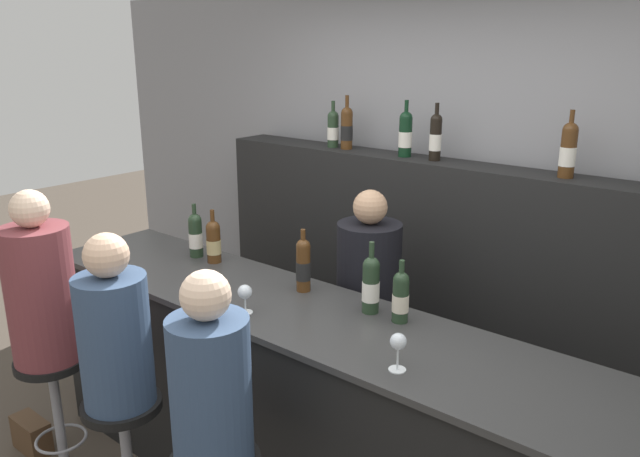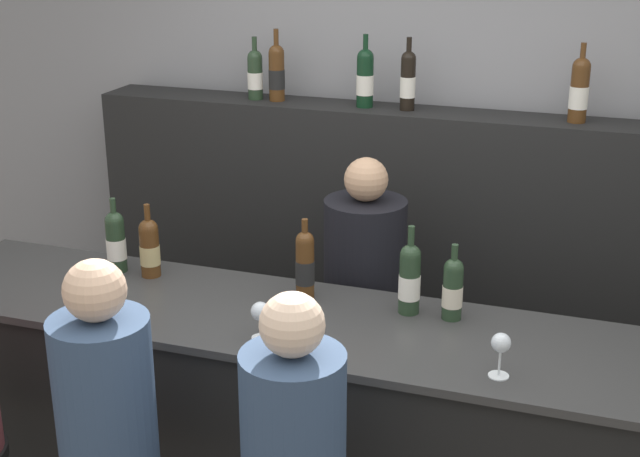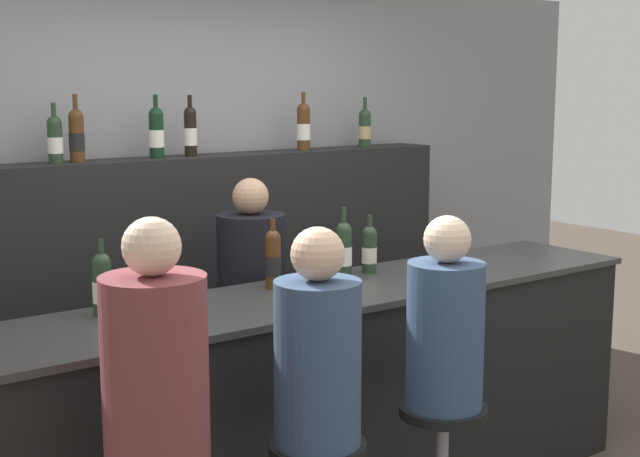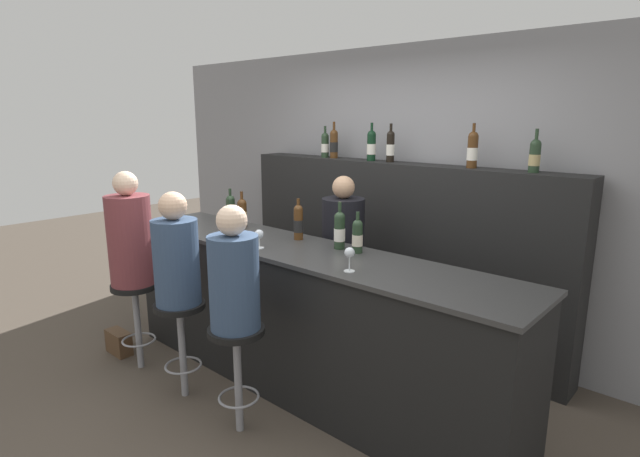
% 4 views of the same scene
% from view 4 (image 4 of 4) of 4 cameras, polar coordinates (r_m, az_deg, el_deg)
% --- Properties ---
extents(ground_plane, '(16.00, 16.00, 0.00)m').
position_cam_4_polar(ground_plane, '(3.77, -5.53, -19.25)').
color(ground_plane, '#4C4238').
extents(wall_back, '(6.40, 0.05, 2.60)m').
position_cam_4_polar(wall_back, '(4.59, 10.08, 3.88)').
color(wall_back, gray).
rests_on(wall_back, ground_plane).
extents(bar_counter, '(3.35, 0.66, 1.08)m').
position_cam_4_polar(bar_counter, '(3.71, -2.13, -10.32)').
color(bar_counter, black).
rests_on(bar_counter, ground_plane).
extents(back_bar_cabinet, '(3.15, 0.28, 1.60)m').
position_cam_4_polar(back_bar_cabinet, '(4.51, 8.32, -2.72)').
color(back_bar_cabinet, black).
rests_on(back_bar_cabinet, ground_plane).
extents(wine_bottle_counter_0, '(0.08, 0.08, 0.31)m').
position_cam_4_polar(wine_bottle_counter_0, '(4.35, -10.17, 2.15)').
color(wine_bottle_counter_0, '#233823').
rests_on(wine_bottle_counter_0, bar_counter).
extents(wine_bottle_counter_1, '(0.08, 0.08, 0.30)m').
position_cam_4_polar(wine_bottle_counter_1, '(4.24, -8.89, 1.81)').
color(wine_bottle_counter_1, '#4C2D14').
rests_on(wine_bottle_counter_1, bar_counter).
extents(wine_bottle_counter_2, '(0.07, 0.07, 0.32)m').
position_cam_4_polar(wine_bottle_counter_2, '(3.76, -2.49, 0.76)').
color(wine_bottle_counter_2, '#4C2D14').
rests_on(wine_bottle_counter_2, bar_counter).
extents(wine_bottle_counter_3, '(0.08, 0.08, 0.33)m').
position_cam_4_polar(wine_bottle_counter_3, '(3.50, 2.25, -0.16)').
color(wine_bottle_counter_3, '#233823').
rests_on(wine_bottle_counter_3, bar_counter).
extents(wine_bottle_counter_4, '(0.07, 0.07, 0.28)m').
position_cam_4_polar(wine_bottle_counter_4, '(3.41, 4.30, -0.84)').
color(wine_bottle_counter_4, '#233823').
rests_on(wine_bottle_counter_4, bar_counter).
extents(wine_bottle_backbar_0, '(0.07, 0.07, 0.30)m').
position_cam_4_polar(wine_bottle_backbar_0, '(4.84, 0.59, 9.55)').
color(wine_bottle_backbar_0, '#233823').
rests_on(wine_bottle_backbar_0, back_bar_cabinet).
extents(wine_bottle_backbar_1, '(0.08, 0.08, 0.34)m').
position_cam_4_polar(wine_bottle_backbar_1, '(4.77, 1.60, 9.69)').
color(wine_bottle_backbar_1, '#4C2D14').
rests_on(wine_bottle_backbar_1, back_bar_cabinet).
extents(wine_bottle_backbar_2, '(0.08, 0.08, 0.33)m').
position_cam_4_polar(wine_bottle_backbar_2, '(4.50, 5.90, 9.44)').
color(wine_bottle_backbar_2, black).
rests_on(wine_bottle_backbar_2, back_bar_cabinet).
extents(wine_bottle_backbar_3, '(0.07, 0.07, 0.33)m').
position_cam_4_polar(wine_bottle_backbar_3, '(4.38, 8.06, 9.31)').
color(wine_bottle_backbar_3, black).
rests_on(wine_bottle_backbar_3, back_bar_cabinet).
extents(wine_bottle_backbar_4, '(0.08, 0.08, 0.34)m').
position_cam_4_polar(wine_bottle_backbar_4, '(4.02, 17.04, 8.63)').
color(wine_bottle_backbar_4, '#4C2D14').
rests_on(wine_bottle_backbar_4, back_bar_cabinet).
extents(wine_bottle_backbar_5, '(0.08, 0.08, 0.31)m').
position_cam_4_polar(wine_bottle_backbar_5, '(3.85, 23.34, 7.67)').
color(wine_bottle_backbar_5, '#233823').
rests_on(wine_bottle_backbar_5, back_bar_cabinet).
extents(wine_glass_0, '(0.07, 0.07, 0.14)m').
position_cam_4_polar(wine_glass_0, '(3.54, -6.97, -0.74)').
color(wine_glass_0, silver).
rests_on(wine_glass_0, bar_counter).
extents(wine_glass_1, '(0.07, 0.07, 0.15)m').
position_cam_4_polar(wine_glass_1, '(2.99, 3.40, -2.91)').
color(wine_glass_1, silver).
rests_on(wine_glass_1, bar_counter).
extents(bar_stool_left, '(0.36, 0.36, 0.71)m').
position_cam_4_polar(bar_stool_left, '(4.24, -20.32, -7.97)').
color(bar_stool_left, gray).
rests_on(bar_stool_left, ground_plane).
extents(guest_seated_left, '(0.33, 0.33, 0.88)m').
position_cam_4_polar(guest_seated_left, '(4.08, -20.90, -0.83)').
color(guest_seated_left, brown).
rests_on(guest_seated_left, bar_stool_left).
extents(bar_stool_middle, '(0.36, 0.36, 0.71)m').
position_cam_4_polar(bar_stool_middle, '(3.73, -15.64, -10.52)').
color(bar_stool_middle, gray).
rests_on(bar_stool_middle, ground_plane).
extents(guest_seated_middle, '(0.31, 0.31, 0.79)m').
position_cam_4_polar(guest_seated_middle, '(3.56, -16.13, -3.06)').
color(guest_seated_middle, '#334766').
rests_on(guest_seated_middle, bar_stool_middle).
extents(bar_stool_right, '(0.36, 0.36, 0.71)m').
position_cam_4_polar(bar_stool_right, '(3.26, -9.47, -13.71)').
color(bar_stool_right, gray).
rests_on(bar_stool_right, ground_plane).
extents(guest_seated_right, '(0.31, 0.31, 0.77)m').
position_cam_4_polar(guest_seated_right, '(3.07, -9.81, -5.41)').
color(guest_seated_right, '#334766').
rests_on(guest_seated_right, bar_stool_right).
extents(bartender, '(0.34, 0.34, 1.54)m').
position_cam_4_polar(bartender, '(4.09, 2.59, -5.60)').
color(bartender, black).
rests_on(bartender, ground_plane).
extents(handbag, '(0.26, 0.12, 0.20)m').
position_cam_4_polar(handbag, '(4.70, -22.00, -11.96)').
color(handbag, '#513823').
rests_on(handbag, ground_plane).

